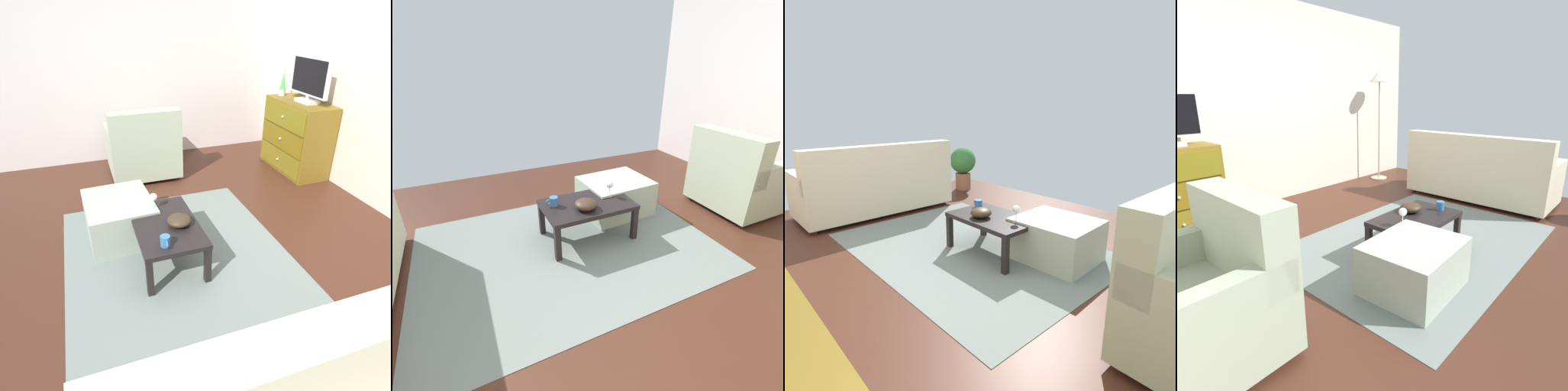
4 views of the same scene
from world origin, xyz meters
TOP-DOWN VIEW (x-y plane):
  - ground_plane at (0.00, 0.00)m, footprint 5.66×4.76m
  - wall_accent_rear at (0.00, 2.14)m, footprint 5.66×0.12m
  - area_rug at (0.20, -0.20)m, footprint 2.60×1.90m
  - coffee_table at (-0.04, -0.29)m, footprint 0.83×0.52m
  - wine_glass at (-0.29, -0.33)m, footprint 0.07×0.07m
  - mug at (0.26, -0.37)m, footprint 0.11×0.08m
  - bowl_decorative at (0.02, -0.19)m, footprint 0.20×0.20m
  - couch_large at (1.91, -0.04)m, footprint 0.85×1.93m
  - armchair at (-1.82, -0.12)m, footprint 0.80×0.85m
  - ottoman at (-0.53, -0.62)m, footprint 0.73×0.64m
  - standing_lamp at (1.91, 1.78)m, footprint 0.32×0.32m

SIDE VIEW (x-z plane):
  - ground_plane at x=0.00m, z-range -0.05..0.00m
  - area_rug at x=0.20m, z-range 0.00..0.01m
  - ottoman at x=-0.53m, z-range 0.00..0.38m
  - coffee_table at x=-0.04m, z-range 0.13..0.50m
  - couch_large at x=1.91m, z-range -0.11..0.82m
  - armchair at x=-1.82m, z-range -0.09..0.82m
  - mug at x=0.26m, z-range 0.36..0.45m
  - bowl_decorative at x=0.02m, z-range 0.36..0.45m
  - wine_glass at x=-0.29m, z-range 0.40..0.56m
  - wall_accent_rear at x=0.00m, z-range 0.00..2.60m
  - standing_lamp at x=1.91m, z-range 0.65..2.45m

